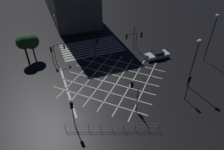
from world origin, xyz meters
TOP-DOWN VIEW (x-y plane):
  - ground_plane at (0.00, 0.00)m, footprint 200.00×200.00m
  - road_markings at (0.33, -6.91)m, footprint 17.72×23.23m
  - traffic_light_nw_cross at (-7.58, 7.91)m, footprint 0.36×0.39m
  - traffic_light_median_north at (-0.27, 6.76)m, footprint 0.36×1.87m
  - traffic_light_se_cross at (7.84, -7.57)m, footprint 0.36×0.39m
  - traffic_light_se_main at (6.34, -7.86)m, footprint 1.99×0.36m
  - traffic_light_sw_cross at (-7.55, -6.31)m, footprint 0.36×3.09m
  - traffic_light_sw_main at (-6.72, -7.59)m, footprint 2.39×0.36m
  - traffic_light_ne_cross at (7.53, 7.18)m, footprint 0.36×0.39m
  - traffic_light_median_south at (0.26, -6.88)m, footprint 0.36×2.03m
  - street_lamp_east at (-9.81, 5.70)m, footprint 0.62×0.62m
  - street_lamp_west at (-17.16, 0.98)m, footprint 0.58×0.58m
  - street_tree_near at (10.69, -10.54)m, footprint 2.64×2.64m
  - street_tree_far at (11.86, -10.07)m, footprint 2.42×2.42m
  - waiting_car at (-9.88, -2.95)m, footprint 4.49×1.88m
  - pedestrian_railing at (3.62, 9.19)m, footprint 10.13×4.02m

SIDE VIEW (x-z plane):
  - ground_plane at x=0.00m, z-range 0.00..0.00m
  - road_markings at x=0.33m, z-range 0.00..0.01m
  - waiting_car at x=-9.88m, z-range -0.04..1.30m
  - pedestrian_railing at x=3.62m, z-range 0.15..1.20m
  - traffic_light_se_cross at x=7.84m, z-range 0.73..4.12m
  - traffic_light_sw_main at x=-6.72m, z-range 0.78..4.15m
  - traffic_light_se_main at x=6.34m, z-range 0.79..4.28m
  - traffic_light_nw_cross at x=-7.58m, z-range 0.83..4.67m
  - traffic_light_median_north at x=-0.27m, z-range 0.89..4.82m
  - traffic_light_ne_cross at x=7.53m, z-range 0.87..4.91m
  - traffic_light_median_south at x=0.26m, z-range 1.00..5.42m
  - traffic_light_sw_cross at x=-7.55m, z-range 1.10..5.67m
  - street_tree_near at x=10.69m, z-range 1.07..5.89m
  - street_tree_far at x=11.86m, z-range 1.25..6.27m
  - street_lamp_east at x=-9.81m, z-range 2.12..9.69m
  - street_lamp_west at x=-17.16m, z-range 2.05..10.44m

